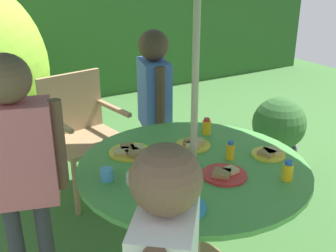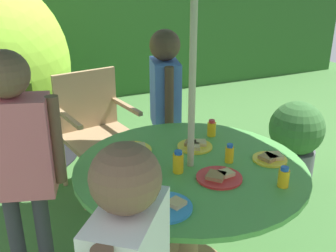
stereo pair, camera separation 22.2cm
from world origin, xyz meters
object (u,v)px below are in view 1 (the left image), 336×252
Objects in this scene: child_in_pink_shirt at (17,154)px; child_in_blue_shirt at (154,94)px; garden_table at (192,187)px; juice_bottle_center_back at (230,151)px; wooden_chair at (81,127)px; cup_near at (107,174)px; plate_near_right at (269,153)px; plate_back_edge at (178,206)px; juice_bottle_far_left at (288,171)px; potted_plant at (278,131)px; plate_front_edge at (193,144)px; juice_bottle_center_front at (183,162)px; snack_bowl at (143,175)px; juice_bottle_near_left at (207,127)px; plate_far_right at (224,174)px; plate_mid_right at (130,151)px.

child_in_blue_shirt is at bearing 46.38° from child_in_pink_shirt.
juice_bottle_center_back reaches higher than garden_table.
wooden_chair is 0.65m from child_in_blue_shirt.
child_in_pink_shirt is 0.44m from cup_near.
plate_near_right is 0.75m from plate_back_edge.
plate_near_right is 0.28m from juice_bottle_far_left.
potted_plant is 3.17× the size of plate_front_edge.
child_in_pink_shirt is at bearing 158.53° from juice_bottle_center_front.
plate_front_edge is at bearing 56.36° from garden_table.
plate_front_edge is 0.26m from juice_bottle_center_back.
plate_near_right is 0.23m from juice_bottle_center_back.
child_in_pink_shirt is at bearing 163.86° from juice_bottle_center_back.
snack_bowl is 0.50m from plate_front_edge.
garden_table is at bearing -134.91° from juice_bottle_near_left.
garden_table is 0.37m from snack_bowl.
garden_table is 0.93m from child_in_blue_shirt.
plate_front_edge is 1.94× the size of juice_bottle_center_back.
child_in_blue_shirt is 5.21× the size of plate_back_edge.
child_in_blue_shirt is (-1.14, 0.16, 0.47)m from potted_plant.
plate_front_edge is at bearing -157.62° from potted_plant.
juice_bottle_center_back reaches higher than plate_back_edge.
snack_bowl is 2.63× the size of cup_near.
snack_bowl is at bearing 177.96° from juice_bottle_center_back.
plate_far_right is (-0.06, -0.38, -0.00)m from plate_front_edge.
plate_back_edge is (-0.07, -1.55, 0.18)m from wooden_chair.
plate_mid_right is (0.08, 0.33, -0.02)m from snack_bowl.
plate_back_edge is (-0.36, -0.13, -0.00)m from plate_far_right.
cup_near is (-0.38, 0.12, -0.03)m from juice_bottle_center_front.
child_in_blue_shirt is 12.35× the size of juice_bottle_far_left.
juice_bottle_far_left is at bearing 18.62° from child_in_blue_shirt.
cup_near reaches higher than plate_far_right.
child_in_pink_shirt is (-0.84, 0.25, 0.30)m from garden_table.
plate_mid_right reaches higher than garden_table.
wooden_chair is 1.11m from plate_front_edge.
plate_near_right reaches higher than garden_table.
snack_bowl is at bearing -11.74° from child_in_pink_shirt.
child_in_blue_shirt is at bearing 75.03° from garden_table.
plate_near_right is 0.92m from cup_near.
plate_mid_right is at bearing 20.64° from child_in_pink_shirt.
cup_near is at bearing -26.49° from child_in_blue_shirt.
child_in_blue_shirt is at bearing 58.55° from snack_bowl.
plate_back_edge is (-0.72, -0.19, -0.00)m from plate_near_right.
snack_bowl is (-0.55, -0.90, -0.09)m from child_in_blue_shirt.
plate_front_edge is (-0.10, -0.67, -0.11)m from child_in_blue_shirt.
wooden_chair reaches higher than juice_bottle_far_left.
juice_bottle_far_left reaches higher than snack_bowl.
potted_plant is at bearing -28.50° from wooden_chair.
juice_bottle_far_left is (0.54, -1.61, 0.22)m from wooden_chair.
plate_near_right is at bearing -19.29° from juice_bottle_center_back.
snack_bowl is 0.72m from juice_bottle_far_left.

